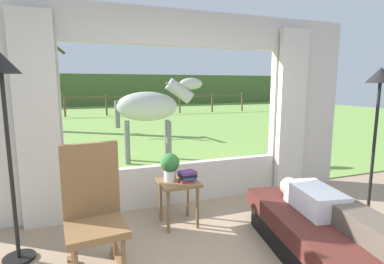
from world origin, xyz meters
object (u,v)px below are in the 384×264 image
object	(u,v)px
floor_lamp_left	(3,95)
pasture_tree	(47,85)
book_stack	(187,176)
horse	(151,107)
reclining_person	(331,208)
side_table	(178,189)
recliner_sofa	(325,237)
floor_lamp_right	(379,98)
rocking_chair	(94,211)
potted_plant	(170,165)

from	to	relation	value
floor_lamp_left	pasture_tree	xyz separation A→B (m)	(-0.41, 8.28, 0.06)
book_stack	horse	xyz separation A→B (m)	(0.26, 2.98, 0.57)
book_stack	floor_lamp_left	distance (m)	1.95
reclining_person	side_table	xyz separation A→B (m)	(-1.06, 1.20, -0.10)
recliner_sofa	floor_lamp_right	size ratio (longest dim) A/B	1.01
floor_lamp_right	horse	distance (m)	4.03
rocking_chair	horse	size ratio (longest dim) A/B	0.62
recliner_sofa	reclining_person	size ratio (longest dim) A/B	1.28
rocking_chair	pasture_tree	xyz separation A→B (m)	(-1.08, 8.70, 1.04)
side_table	horse	size ratio (longest dim) A/B	0.29
side_table	pasture_tree	world-z (taller)	pasture_tree
rocking_chair	floor_lamp_left	xyz separation A→B (m)	(-0.67, 0.42, 0.98)
potted_plant	horse	xyz separation A→B (m)	(0.43, 2.86, 0.45)
horse	potted_plant	bearing A→B (deg)	0.07
rocking_chair	horse	world-z (taller)	horse
recliner_sofa	pasture_tree	bearing A→B (deg)	118.83
potted_plant	side_table	bearing A→B (deg)	-36.87
reclining_person	potted_plant	world-z (taller)	potted_plant
side_table	floor_lamp_right	bearing A→B (deg)	-15.16
pasture_tree	horse	bearing A→B (deg)	-65.34
side_table	reclining_person	bearing A→B (deg)	-48.54
recliner_sofa	side_table	size ratio (longest dim) A/B	3.53
reclining_person	floor_lamp_left	xyz separation A→B (m)	(-2.67, 1.02, 1.00)
recliner_sofa	floor_lamp_right	distance (m)	1.81
floor_lamp_left	horse	xyz separation A→B (m)	(1.97, 3.10, -0.37)
rocking_chair	side_table	xyz separation A→B (m)	(0.95, 0.60, -0.12)
floor_lamp_left	reclining_person	bearing A→B (deg)	-20.89
reclining_person	book_stack	xyz separation A→B (m)	(-0.97, 1.14, 0.07)
reclining_person	horse	distance (m)	4.23
recliner_sofa	floor_lamp_left	distance (m)	3.13
recliner_sofa	rocking_chair	distance (m)	2.10
rocking_chair	potted_plant	distance (m)	1.10
rocking_chair	book_stack	size ratio (longest dim) A/B	5.36
rocking_chair	side_table	world-z (taller)	rocking_chair
reclining_person	floor_lamp_left	bearing A→B (deg)	169.50
potted_plant	floor_lamp_left	bearing A→B (deg)	-171.27
potted_plant	pasture_tree	world-z (taller)	pasture_tree
recliner_sofa	side_table	world-z (taller)	side_table
reclining_person	potted_plant	bearing A→B (deg)	142.54
recliner_sofa	rocking_chair	world-z (taller)	rocking_chair
side_table	pasture_tree	size ratio (longest dim) A/B	0.16
rocking_chair	pasture_tree	bearing A→B (deg)	91.96
side_table	book_stack	xyz separation A→B (m)	(0.09, -0.05, 0.16)
potted_plant	floor_lamp_right	bearing A→B (deg)	-16.03
rocking_chair	floor_lamp_left	distance (m)	1.26
side_table	book_stack	distance (m)	0.19
potted_plant	reclining_person	bearing A→B (deg)	-47.85
recliner_sofa	side_table	xyz separation A→B (m)	(-1.06, 1.15, 0.21)
reclining_person	rocking_chair	bearing A→B (deg)	173.72
horse	rocking_chair	bearing A→B (deg)	-11.59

